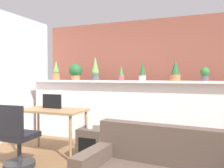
# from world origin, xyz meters

# --- Properties ---
(divider_wall) EXTENTS (4.46, 0.16, 1.18)m
(divider_wall) POSITION_xyz_m (0.00, 2.00, 0.59)
(divider_wall) COLOR white
(divider_wall) RESTS_ON ground
(plant_shelf) EXTENTS (4.46, 0.29, 0.04)m
(plant_shelf) POSITION_xyz_m (0.00, 1.96, 1.20)
(plant_shelf) COLOR white
(plant_shelf) RESTS_ON divider_wall
(brick_wall_behind) EXTENTS (4.46, 0.10, 2.50)m
(brick_wall_behind) POSITION_xyz_m (0.00, 2.60, 1.25)
(brick_wall_behind) COLOR brown
(brick_wall_behind) RESTS_ON ground
(potted_plant_0) EXTENTS (0.16, 0.16, 0.42)m
(potted_plant_0) POSITION_xyz_m (-1.74, 1.99, 1.40)
(potted_plant_0) COLOR #C66B42
(potted_plant_0) RESTS_ON plant_shelf
(potted_plant_1) EXTENTS (0.28, 0.28, 0.34)m
(potted_plant_1) POSITION_xyz_m (-1.23, 1.95, 1.41)
(potted_plant_1) COLOR #C66B42
(potted_plant_1) RESTS_ON plant_shelf
(potted_plant_2) EXTENTS (0.15, 0.15, 0.48)m
(potted_plant_2) POSITION_xyz_m (-0.79, 1.97, 1.43)
(potted_plant_2) COLOR #4C4C51
(potted_plant_2) RESTS_ON plant_shelf
(potted_plant_3) EXTENTS (0.11, 0.11, 0.28)m
(potted_plant_3) POSITION_xyz_m (-0.22, 1.94, 1.34)
(potted_plant_3) COLOR #B7474C
(potted_plant_3) RESTS_ON plant_shelf
(potted_plant_4) EXTENTS (0.13, 0.13, 0.37)m
(potted_plant_4) POSITION_xyz_m (0.20, 1.94, 1.39)
(potted_plant_4) COLOR silver
(potted_plant_4) RESTS_ON plant_shelf
(potted_plant_5) EXTENTS (0.18, 0.18, 0.37)m
(potted_plant_5) POSITION_xyz_m (0.79, 1.94, 1.40)
(potted_plant_5) COLOR #C66B42
(potted_plant_5) RESTS_ON plant_shelf
(potted_plant_6) EXTENTS (0.16, 0.16, 0.23)m
(potted_plant_6) POSITION_xyz_m (1.27, 1.96, 1.35)
(potted_plant_6) COLOR #4C4C51
(potted_plant_6) RESTS_ON plant_shelf
(desk) EXTENTS (1.10, 0.60, 0.75)m
(desk) POSITION_xyz_m (-1.11, 0.98, 0.67)
(desk) COLOR #99754C
(desk) RESTS_ON ground
(tv_monitor) EXTENTS (0.36, 0.04, 0.24)m
(tv_monitor) POSITION_xyz_m (-1.18, 1.06, 0.87)
(tv_monitor) COLOR black
(tv_monitor) RESTS_ON desk
(office_chair) EXTENTS (0.45, 0.45, 0.91)m
(office_chair) POSITION_xyz_m (-1.20, 0.25, 0.39)
(office_chair) COLOR #262628
(office_chair) RESTS_ON ground
(side_cube_shelf) EXTENTS (0.40, 0.41, 0.50)m
(side_cube_shelf) POSITION_xyz_m (-0.34, 0.94, 0.25)
(side_cube_shelf) COLOR #4C4238
(side_cube_shelf) RESTS_ON ground
(vase_on_shelf) EXTENTS (0.10, 0.10, 0.19)m
(vase_on_shelf) POSITION_xyz_m (-0.38, 0.92, 0.60)
(vase_on_shelf) COLOR silver
(vase_on_shelf) RESTS_ON side_cube_shelf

